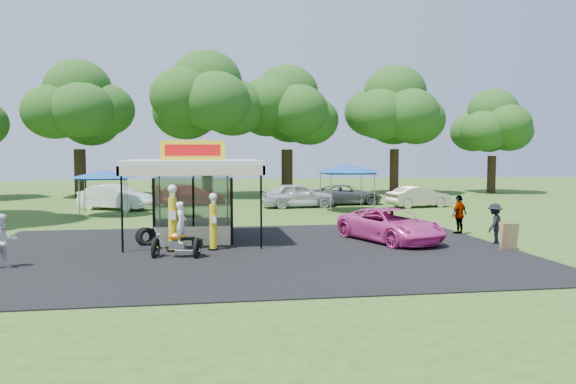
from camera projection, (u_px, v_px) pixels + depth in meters
name	position (u px, v px, depth m)	size (l,w,h in m)	color
ground	(253.00, 262.00, 18.82)	(120.00, 120.00, 0.00)	#2C5119
asphalt_apron	(248.00, 252.00, 20.79)	(20.00, 14.00, 0.04)	black
gas_station_kiosk	(193.00, 198.00, 23.31)	(5.40, 5.40, 4.18)	white
gas_pump_left	(173.00, 220.00, 20.72)	(0.47, 0.47, 2.52)	black
gas_pump_right	(213.00, 223.00, 20.99)	(0.41, 0.41, 2.18)	black
motorcycle	(179.00, 235.00, 19.53)	(1.80, 1.09, 2.06)	black
spare_tires	(146.00, 237.00, 22.15)	(0.93, 0.66, 0.76)	black
a_frame_sign	(509.00, 236.00, 21.09)	(0.62, 0.61, 1.06)	#593819
kiosk_car	(194.00, 223.00, 25.57)	(1.13, 2.82, 0.96)	gold
pink_sedan	(391.00, 225.00, 23.09)	(2.31, 5.01, 1.39)	#E03C9B
spectator_west	(3.00, 241.00, 17.71)	(0.85, 0.66, 1.76)	white
spectator_east_a	(495.00, 224.00, 22.59)	(1.06, 0.61, 1.65)	black
spectator_east_b	(459.00, 215.00, 25.29)	(1.04, 0.43, 1.77)	gray
bg_car_a	(116.00, 197.00, 36.20)	(1.71, 4.91, 1.62)	white
bg_car_b	(190.00, 195.00, 39.10)	(2.06, 5.07, 1.47)	#9A0B10
bg_car_c	(298.00, 195.00, 37.71)	(1.97, 4.89, 1.67)	silver
bg_car_d	(347.00, 195.00, 39.90)	(2.34, 5.06, 1.41)	#4F4F51
bg_car_e	(419.00, 197.00, 37.88)	(1.51, 4.32, 1.42)	#BFAF92
tent_west	(104.00, 174.00, 32.77)	(3.84, 3.84, 2.68)	gray
tent_east	(347.00, 169.00, 35.17)	(4.24, 4.24, 2.97)	gray
oak_far_b	(79.00, 112.00, 46.10)	(9.25, 9.25, 11.04)	black
oak_far_c	(207.00, 106.00, 46.19)	(10.02, 10.02, 11.81)	black
oak_far_d	(287.00, 114.00, 48.97)	(9.29, 9.29, 11.06)	black
oak_far_e	(395.00, 114.00, 49.73)	(9.37, 9.37, 11.15)	black
oak_far_f	(493.00, 128.00, 51.07)	(7.69, 7.69, 9.27)	black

